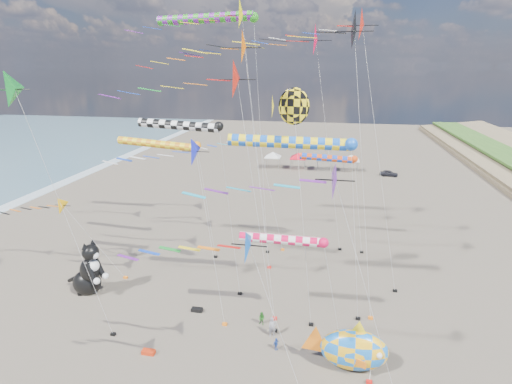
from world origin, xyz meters
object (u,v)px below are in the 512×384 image
object	(u,v)px
fish_inflatable	(353,350)
person_adult	(272,327)
child_blue	(276,344)
cat_inflatable	(88,266)
child_green	(262,319)
parked_car	(389,173)

from	to	relation	value
fish_inflatable	person_adult	size ratio (longest dim) A/B	3.74
child_blue	cat_inflatable	bearing A→B (deg)	118.24
cat_inflatable	fish_inflatable	size ratio (longest dim) A/B	0.87
cat_inflatable	fish_inflatable	world-z (taller)	cat_inflatable
cat_inflatable	fish_inflatable	xyz separation A→B (m)	(22.43, -5.43, -0.98)
child_green	child_blue	bearing A→B (deg)	-40.72
fish_inflatable	person_adult	bearing A→B (deg)	156.43
cat_inflatable	child_green	bearing A→B (deg)	8.65
child_green	child_blue	distance (m)	3.05
fish_inflatable	person_adult	distance (m)	6.25
child_green	parked_car	size ratio (longest dim) A/B	0.33
child_green	person_adult	bearing A→B (deg)	-30.44
cat_inflatable	fish_inflatable	bearing A→B (deg)	1.33
child_blue	parked_car	distance (m)	52.35
person_adult	parked_car	xyz separation A→B (m)	(14.25, 49.07, -0.24)
parked_car	cat_inflatable	bearing A→B (deg)	154.97
fish_inflatable	parked_car	distance (m)	52.26
person_adult	cat_inflatable	bearing A→B (deg)	151.77
child_green	child_blue	world-z (taller)	child_green
person_adult	child_blue	xyz separation A→B (m)	(0.49, -1.44, -0.32)
fish_inflatable	parked_car	bearing A→B (deg)	80.56
person_adult	parked_car	world-z (taller)	person_adult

